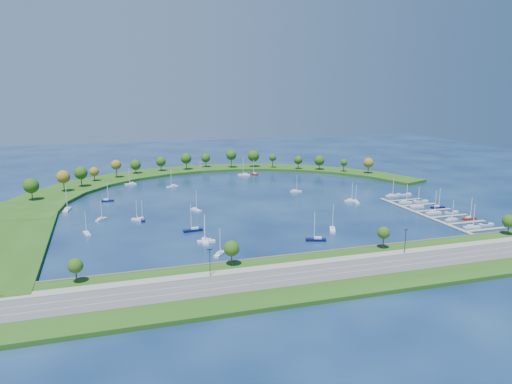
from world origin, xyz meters
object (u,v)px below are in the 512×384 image
object	(u,v)px
moored_boat_17	(332,229)
docked_boat_6	(417,206)
moored_boat_6	(206,241)
moored_boat_14	(356,201)
docked_boat_0	(472,227)
docked_boat_5	(451,212)
moored_boat_1	(351,200)
moored_boat_16	(244,174)
moored_boat_10	(101,219)
docked_boat_9	(420,201)
moored_boat_5	(107,200)
moored_boat_13	(172,186)
dock_system	(434,214)
moored_boat_3	(67,209)
docked_boat_11	(404,194)
docked_boat_4	(433,212)
moored_boat_4	(142,219)
moored_boat_2	(131,184)
moored_boat_15	(87,233)
harbor_tower	(201,165)
moored_boat_11	(316,239)
docked_boat_3	(469,218)
docked_boat_7	(438,207)
docked_boat_1	(486,224)
moored_boat_12	(138,219)
docked_boat_8	(405,202)
moored_boat_19	(205,241)
moored_boat_7	(193,229)
moored_boat_18	(296,191)
docked_boat_10	(392,195)
moored_boat_8	(220,253)
moored_boat_0	(196,209)
docked_boat_2	(451,219)

from	to	relation	value
moored_boat_17	docked_boat_6	xyz separation A→B (m)	(66.67, 27.22, -0.03)
moored_boat_6	moored_boat_14	xyz separation A→B (m)	(100.52, 47.28, -0.03)
docked_boat_0	docked_boat_5	world-z (taller)	docked_boat_0
moored_boat_1	moored_boat_16	world-z (taller)	moored_boat_16
moored_boat_10	docked_boat_9	xyz separation A→B (m)	(182.69, -15.07, -0.21)
moored_boat_5	docked_boat_9	bearing A→B (deg)	-13.68
moored_boat_13	docked_boat_6	distance (m)	160.36
dock_system	docked_boat_0	world-z (taller)	docked_boat_0
moored_boat_3	docked_boat_11	size ratio (longest dim) A/B	1.52
moored_boat_6	docked_boat_4	size ratio (longest dim) A/B	0.90
moored_boat_4	moored_boat_17	world-z (taller)	moored_boat_17
moored_boat_2	moored_boat_15	bearing A→B (deg)	74.95
harbor_tower	moored_boat_16	world-z (taller)	moored_boat_16
moored_boat_1	moored_boat_11	bearing A→B (deg)	-125.10
docked_boat_3	moored_boat_10	bearing A→B (deg)	161.31
docked_boat_0	docked_boat_7	xyz separation A→B (m)	(10.50, 39.00, -0.01)
moored_boat_11	docked_boat_1	world-z (taller)	moored_boat_11
moored_boat_12	moored_boat_16	distance (m)	140.69
docked_boat_4	moored_boat_13	bearing A→B (deg)	138.42
moored_boat_16	moored_boat_17	distance (m)	155.92
moored_boat_12	docked_boat_9	xyz separation A→B (m)	(164.53, -8.25, -0.22)
docked_boat_8	docked_boat_6	bearing A→B (deg)	-84.89
moored_boat_1	moored_boat_19	world-z (taller)	moored_boat_19
moored_boat_1	moored_boat_3	bearing A→B (deg)	174.38
moored_boat_2	moored_boat_3	xyz separation A→B (m)	(-38.18, -65.96, 0.08)
moored_boat_4	moored_boat_7	distance (m)	34.58
moored_boat_4	moored_boat_18	distance (m)	109.54
moored_boat_13	docked_boat_0	size ratio (longest dim) A/B	1.00
moored_boat_2	docked_boat_3	world-z (taller)	moored_boat_2
harbor_tower	moored_boat_13	world-z (taller)	moored_boat_13
dock_system	moored_boat_16	size ratio (longest dim) A/B	5.74
moored_boat_11	docked_boat_10	world-z (taller)	moored_boat_11
docked_boat_3	docked_boat_9	world-z (taller)	docked_boat_3
harbor_tower	moored_boat_17	world-z (taller)	moored_boat_17
moored_boat_2	moored_boat_8	size ratio (longest dim) A/B	1.04
moored_boat_16	moored_boat_17	bearing A→B (deg)	114.25
moored_boat_13	docked_boat_7	size ratio (longest dim) A/B	1.03
moored_boat_2	moored_boat_12	distance (m)	98.43
moored_boat_4	moored_boat_11	size ratio (longest dim) A/B	0.81
moored_boat_15	moored_boat_17	size ratio (longest dim) A/B	0.84
docked_boat_1	docked_boat_4	world-z (taller)	docked_boat_4
dock_system	moored_boat_0	world-z (taller)	moored_boat_0
dock_system	moored_boat_5	distance (m)	188.50
docked_boat_2	moored_boat_15	bearing A→B (deg)	161.47
moored_boat_2	moored_boat_11	xyz separation A→B (m)	(71.45, -156.97, 0.05)
moored_boat_6	moored_boat_7	world-z (taller)	moored_boat_7
docked_boat_10	moored_boat_0	bearing A→B (deg)	178.09
moored_boat_1	docked_boat_10	size ratio (longest dim) A/B	0.96
docked_boat_2	docked_boat_4	distance (m)	14.30
docked_boat_6	moored_boat_0	bearing A→B (deg)	166.36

